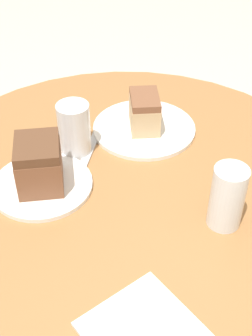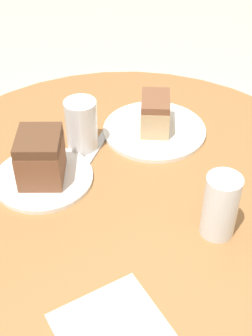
{
  "view_description": "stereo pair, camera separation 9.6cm",
  "coord_description": "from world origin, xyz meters",
  "views": [
    {
      "loc": [
        0.58,
        -0.45,
        1.42
      ],
      "look_at": [
        0.0,
        0.0,
        0.81
      ],
      "focal_mm": 50.0,
      "sensor_mm": 36.0,
      "label": 1
    },
    {
      "loc": [
        0.64,
        -0.37,
        1.42
      ],
      "look_at": [
        0.0,
        0.0,
        0.81
      ],
      "focal_mm": 50.0,
      "sensor_mm": 36.0,
      "label": 2
    }
  ],
  "objects": [
    {
      "name": "cake_slice_near",
      "position": [
        -0.13,
        0.15,
        0.82
      ],
      "size": [
        0.12,
        0.11,
        0.08
      ],
      "rotation": [
        0.0,
        0.0,
        4.13
      ],
      "color": "tan",
      "rests_on": "plate_near"
    },
    {
      "name": "plate_far",
      "position": [
        -0.1,
        -0.15,
        0.77
      ],
      "size": [
        0.21,
        0.21,
        0.01
      ],
      "color": "white",
      "rests_on": "table"
    },
    {
      "name": "cake_slice_far",
      "position": [
        -0.1,
        -0.15,
        0.83
      ],
      "size": [
        0.14,
        0.13,
        0.1
      ],
      "rotation": [
        0.0,
        0.0,
        4.19
      ],
      "color": "brown",
      "rests_on": "plate_far"
    },
    {
      "name": "glass_water",
      "position": [
        0.2,
        0.08,
        0.82
      ],
      "size": [
        0.06,
        0.06,
        0.13
      ],
      "color": "silver",
      "rests_on": "table"
    },
    {
      "name": "napkin_stack",
      "position": [
        0.29,
        -0.19,
        0.77
      ],
      "size": [
        0.16,
        0.16,
        0.01
      ],
      "rotation": [
        0.0,
        0.0,
        0.0
      ],
      "color": "silver",
      "rests_on": "table"
    },
    {
      "name": "plate_near",
      "position": [
        -0.13,
        0.15,
        0.77
      ],
      "size": [
        0.25,
        0.25,
        0.01
      ],
      "color": "white",
      "rests_on": "table"
    },
    {
      "name": "glass_lemonade",
      "position": [
        -0.16,
        -0.02,
        0.82
      ],
      "size": [
        0.07,
        0.07,
        0.12
      ],
      "color": "beige",
      "rests_on": "table"
    },
    {
      "name": "table",
      "position": [
        0.0,
        0.0,
        0.56
      ],
      "size": [
        0.98,
        0.98,
        0.77
      ],
      "color": "#9E6B3D",
      "rests_on": "ground_plane"
    },
    {
      "name": "fork",
      "position": [
        -0.14,
        0.01,
        0.77
      ],
      "size": [
        0.12,
        0.13,
        0.0
      ],
      "rotation": [
        0.0,
        0.0,
        2.29
      ],
      "color": "silver",
      "rests_on": "table"
    }
  ]
}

